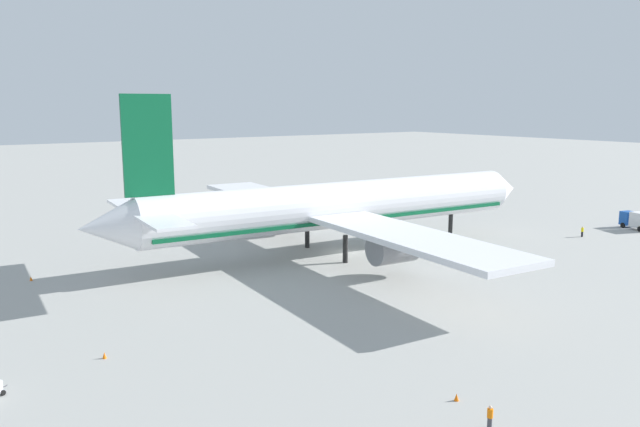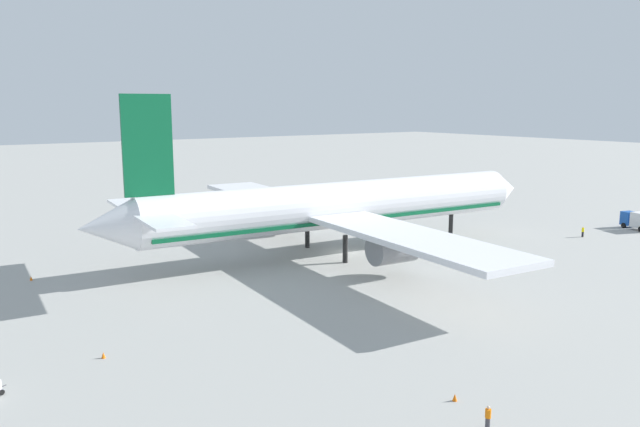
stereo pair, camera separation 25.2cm
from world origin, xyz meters
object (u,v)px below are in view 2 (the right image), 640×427
at_px(service_truck_0, 638,220).
at_px(ground_worker_0, 488,417).
at_px(ground_worker_1, 583,232).
at_px(traffic_cone_0, 103,355).
at_px(traffic_cone_4, 356,204).
at_px(traffic_cone_1, 31,278).
at_px(airliner, 336,207).
at_px(traffic_cone_3, 346,205).
at_px(traffic_cone_2, 455,397).

relative_size(service_truck_0, ground_worker_0, 3.58).
distance_m(ground_worker_1, traffic_cone_0, 78.53).
bearing_deg(traffic_cone_4, ground_worker_1, -77.57).
height_order(ground_worker_0, traffic_cone_1, ground_worker_0).
bearing_deg(traffic_cone_0, ground_worker_0, -56.45).
bearing_deg(ground_worker_1, airliner, 160.69).
relative_size(ground_worker_1, traffic_cone_4, 3.16).
height_order(ground_worker_1, traffic_cone_3, ground_worker_1).
relative_size(ground_worker_0, traffic_cone_3, 3.02).
bearing_deg(service_truck_0, traffic_cone_0, -177.85).
bearing_deg(airliner, service_truck_0, -16.50).
distance_m(traffic_cone_3, traffic_cone_4, 2.83).
relative_size(traffic_cone_2, traffic_cone_3, 1.00).
height_order(service_truck_0, ground_worker_1, service_truck_0).
bearing_deg(traffic_cone_1, traffic_cone_3, 19.04).
distance_m(traffic_cone_2, traffic_cone_3, 87.65).
distance_m(airliner, traffic_cone_3, 42.67).
relative_size(ground_worker_1, traffic_cone_2, 3.16).
relative_size(ground_worker_0, traffic_cone_0, 3.02).
bearing_deg(ground_worker_1, traffic_cone_4, 102.43).
relative_size(traffic_cone_1, traffic_cone_4, 1.00).
bearing_deg(traffic_cone_2, ground_worker_1, 24.95).
relative_size(service_truck_0, traffic_cone_4, 10.81).
bearing_deg(ground_worker_1, traffic_cone_3, 105.74).
bearing_deg(traffic_cone_0, traffic_cone_2, -50.11).
distance_m(traffic_cone_2, traffic_cone_4, 89.34).
xyz_separation_m(service_truck_0, traffic_cone_4, (-23.70, 48.62, -1.39)).
xyz_separation_m(traffic_cone_3, traffic_cone_4, (2.82, 0.20, 0.00)).
xyz_separation_m(airliner, traffic_cone_3, (26.64, 32.67, -6.59)).
height_order(traffic_cone_0, traffic_cone_2, same).
distance_m(ground_worker_0, traffic_cone_3, 91.71).
distance_m(ground_worker_0, traffic_cone_0, 31.79).
bearing_deg(traffic_cone_0, traffic_cone_4, 37.43).
bearing_deg(traffic_cone_3, traffic_cone_4, 4.14).
distance_m(airliner, traffic_cone_1, 40.85).
height_order(traffic_cone_0, traffic_cone_3, same).
xyz_separation_m(ground_worker_1, traffic_cone_3, (-13.14, 46.61, -0.61)).
bearing_deg(traffic_cone_2, traffic_cone_4, 56.53).
distance_m(service_truck_0, traffic_cone_0, 91.82).
bearing_deg(traffic_cone_3, ground_worker_1, -74.26).
height_order(service_truck_0, traffic_cone_4, service_truck_0).
xyz_separation_m(ground_worker_1, traffic_cone_4, (-10.32, 46.81, -0.61)).
height_order(ground_worker_1, traffic_cone_1, ground_worker_1).
bearing_deg(traffic_cone_1, service_truck_0, -15.60).
relative_size(traffic_cone_0, traffic_cone_3, 1.00).
bearing_deg(traffic_cone_2, traffic_cone_1, 110.43).
xyz_separation_m(ground_worker_1, traffic_cone_0, (-78.36, -5.26, -0.61)).
bearing_deg(traffic_cone_1, ground_worker_1, -16.89).
height_order(airliner, traffic_cone_0, airliner).
relative_size(traffic_cone_2, traffic_cone_4, 1.00).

